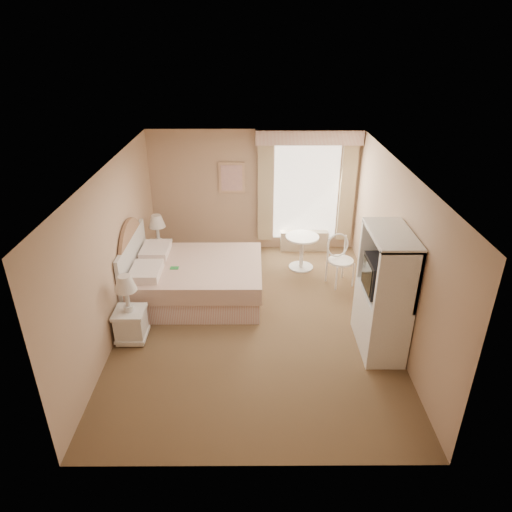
{
  "coord_description": "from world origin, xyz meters",
  "views": [
    {
      "loc": [
        -0.01,
        -6.13,
        4.21
      ],
      "look_at": [
        0.02,
        0.3,
        1.0
      ],
      "focal_mm": 32.0,
      "sensor_mm": 36.0,
      "label": 1
    }
  ],
  "objects_px": {
    "round_table": "(302,247)",
    "armoire": "(383,302)",
    "bed": "(190,279)",
    "nightstand_far": "(159,249)",
    "nightstand_near": "(130,317)",
    "cafe_chair": "(339,256)"
  },
  "relations": [
    {
      "from": "bed",
      "to": "cafe_chair",
      "type": "relative_size",
      "value": 2.36
    },
    {
      "from": "round_table",
      "to": "cafe_chair",
      "type": "distance_m",
      "value": 0.85
    },
    {
      "from": "bed",
      "to": "nightstand_near",
      "type": "distance_m",
      "value": 1.41
    },
    {
      "from": "nightstand_near",
      "to": "round_table",
      "type": "height_order",
      "value": "nightstand_near"
    },
    {
      "from": "nightstand_near",
      "to": "armoire",
      "type": "xyz_separation_m",
      "value": [
        3.65,
        -0.15,
        0.35
      ]
    },
    {
      "from": "bed",
      "to": "cafe_chair",
      "type": "xyz_separation_m",
      "value": [
        2.65,
        0.53,
        0.17
      ]
    },
    {
      "from": "nightstand_near",
      "to": "cafe_chair",
      "type": "xyz_separation_m",
      "value": [
        3.37,
        1.73,
        0.14
      ]
    },
    {
      "from": "cafe_chair",
      "to": "round_table",
      "type": "bearing_deg",
      "value": 115.26
    },
    {
      "from": "nightstand_far",
      "to": "armoire",
      "type": "xyz_separation_m",
      "value": [
        3.65,
        -2.49,
        0.35
      ]
    },
    {
      "from": "nightstand_near",
      "to": "nightstand_far",
      "type": "xyz_separation_m",
      "value": [
        0.0,
        2.34,
        0.0
      ]
    },
    {
      "from": "nightstand_near",
      "to": "round_table",
      "type": "distance_m",
      "value": 3.6
    },
    {
      "from": "bed",
      "to": "nightstand_far",
      "type": "bearing_deg",
      "value": 122.68
    },
    {
      "from": "cafe_chair",
      "to": "armoire",
      "type": "bearing_deg",
      "value": -103.14
    },
    {
      "from": "bed",
      "to": "round_table",
      "type": "bearing_deg",
      "value": 28.62
    },
    {
      "from": "cafe_chair",
      "to": "armoire",
      "type": "xyz_separation_m",
      "value": [
        0.28,
        -1.89,
        0.21
      ]
    },
    {
      "from": "nightstand_near",
      "to": "armoire",
      "type": "distance_m",
      "value": 3.67
    },
    {
      "from": "nightstand_far",
      "to": "cafe_chair",
      "type": "xyz_separation_m",
      "value": [
        3.37,
        -0.61,
        0.14
      ]
    },
    {
      "from": "armoire",
      "to": "round_table",
      "type": "bearing_deg",
      "value": 110.01
    },
    {
      "from": "nightstand_near",
      "to": "round_table",
      "type": "relative_size",
      "value": 1.6
    },
    {
      "from": "round_table",
      "to": "armoire",
      "type": "xyz_separation_m",
      "value": [
        0.9,
        -2.47,
        0.31
      ]
    },
    {
      "from": "nightstand_near",
      "to": "nightstand_far",
      "type": "height_order",
      "value": "same"
    },
    {
      "from": "round_table",
      "to": "armoire",
      "type": "height_order",
      "value": "armoire"
    }
  ]
}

